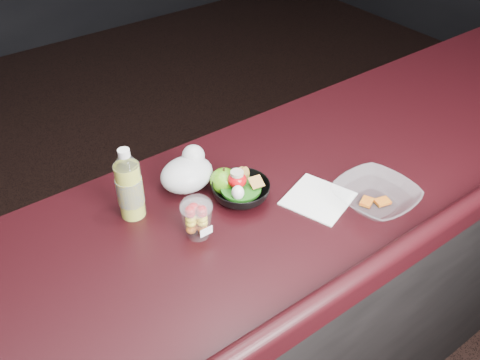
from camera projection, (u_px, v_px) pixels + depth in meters
The scene contains 8 objects.
counter at pixel (238, 331), 1.71m from camera, with size 4.06×0.71×1.02m.
lemonade_bottle at pixel (130, 188), 1.34m from camera, with size 0.07×0.07×0.20m.
fruit_cup at pixel (197, 217), 1.30m from camera, with size 0.08×0.08×0.11m.
green_apple at pixel (224, 181), 1.44m from camera, with size 0.08×0.08×0.08m.
plastic_bag at pixel (188, 172), 1.45m from camera, with size 0.15×0.12×0.11m.
snack_bowl at pixel (241, 190), 1.42m from camera, with size 0.17×0.17×0.09m.
takeout_bowl at pixel (375, 197), 1.41m from camera, with size 0.22×0.22×0.05m.
paper_napkin at pixel (318, 199), 1.44m from camera, with size 0.16×0.16×0.00m, color white.
Camera 1 is at (-0.62, -0.54, 1.95)m, focal length 40.00 mm.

